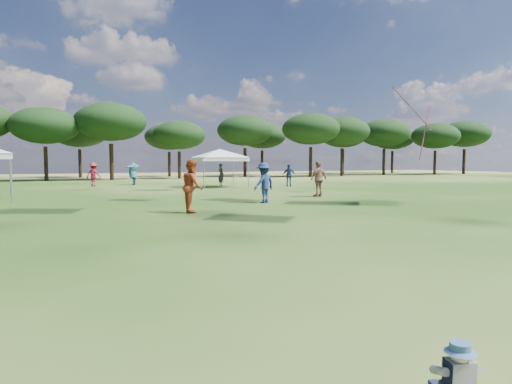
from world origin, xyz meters
The scene contains 4 objects.
tree_line centered at (2.39, 47.41, 5.42)m, with size 108.78×17.63×7.77m.
tent_right centered at (8.57, 28.08, 2.55)m, with size 6.67×6.67×2.98m.
toddler centered at (0.57, 1.92, 0.21)m, with size 0.35×0.38×0.48m.
festival_crowd centered at (-1.94, 24.32, 0.89)m, with size 29.71×21.03×1.91m.
Camera 1 is at (-2.07, -0.18, 1.79)m, focal length 30.00 mm.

